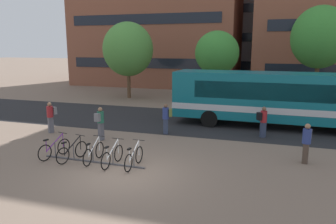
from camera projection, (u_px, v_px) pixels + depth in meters
The scene contains 19 objects.
ground at pixel (124, 174), 12.22m from camera, with size 200.00×200.00×0.00m, color #7A6656.
bus_lane_asphalt at pixel (186, 121), 20.89m from camera, with size 80.00×7.20×0.01m, color #232326.
city_bus at pixel (276, 97), 18.95m from camera, with size 12.07×2.78×3.20m.
bike_rack at pixel (93, 160), 13.45m from camera, with size 4.60×0.16×0.70m.
parked_bicycle_purple_0 at pixel (55, 149), 13.99m from camera, with size 0.58×1.69×0.99m.
parked_bicycle_black_1 at pixel (72, 152), 13.62m from camera, with size 0.57×1.69×0.99m.
parked_bicycle_white_2 at pixel (94, 153), 13.46m from camera, with size 0.52×1.72×0.99m.
parked_bicycle_white_3 at pixel (112, 156), 13.07m from camera, with size 0.52×1.72×0.99m.
parked_bicycle_white_4 at pixel (134, 158), 12.86m from camera, with size 0.52×1.72×0.99m.
commuter_olive_pack_0 at pixel (166, 117), 17.62m from camera, with size 0.59×0.45×1.68m.
commuter_grey_pack_1 at pixel (100, 121), 16.44m from camera, with size 0.38×0.56×1.70m.
commuter_black_pack_2 at pixel (263, 120), 16.98m from camera, with size 0.60×0.55×1.63m.
commuter_grey_pack_3 at pixel (307, 140), 13.23m from camera, with size 0.43×0.58×1.66m.
commuter_grey_pack_4 at pixel (51, 115), 17.91m from camera, with size 0.53×0.61×1.71m.
street_tree_0 at pixel (320, 37), 25.10m from camera, with size 4.34×4.34×7.75m.
street_tree_2 at pixel (217, 53), 27.24m from camera, with size 3.67×3.67×5.95m.
street_tree_3 at pixel (128, 49), 29.31m from camera, with size 4.52×4.52×6.82m.
building_left_wing at pixel (161, 27), 41.17m from camera, with size 19.44×12.39×14.14m.
building_centre_block at pixel (264, 28), 46.78m from camera, with size 19.48×11.83×14.50m.
Camera 1 is at (5.02, -10.49, 4.72)m, focal length 34.97 mm.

